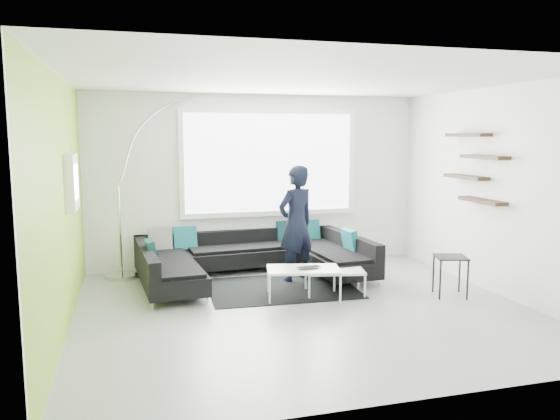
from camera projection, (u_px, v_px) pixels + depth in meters
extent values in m
plane|color=#94949A|center=(304.00, 309.00, 6.79)|extent=(5.50, 5.50, 0.00)
cube|color=white|center=(257.00, 181.00, 8.99)|extent=(5.50, 0.04, 2.80)
cube|color=white|center=(404.00, 232.00, 4.21)|extent=(5.50, 0.04, 2.80)
cube|color=white|center=(61.00, 205.00, 5.87)|extent=(0.04, 5.00, 2.80)
cube|color=white|center=(499.00, 191.00, 7.33)|extent=(0.04, 5.00, 2.80)
cube|color=silver|center=(305.00, 79.00, 6.41)|extent=(5.50, 5.00, 0.04)
cube|color=#7FB72D|center=(62.00, 205.00, 5.88)|extent=(0.01, 5.00, 2.80)
cube|color=white|center=(270.00, 163.00, 8.96)|extent=(2.96, 0.06, 1.68)
cube|color=white|center=(73.00, 182.00, 6.44)|extent=(0.12, 0.66, 0.66)
cube|color=black|center=(475.00, 167.00, 7.64)|extent=(0.20, 1.24, 0.95)
cube|color=black|center=(254.00, 268.00, 8.14)|extent=(3.43, 2.28, 0.35)
cube|color=black|center=(253.00, 249.00, 8.10)|extent=(3.43, 2.28, 0.26)
cube|color=#0C4C51|center=(253.00, 245.00, 8.10)|extent=(2.94, 0.40, 0.36)
cube|color=black|center=(282.00, 288.00, 7.69)|extent=(2.10, 1.57, 0.01)
cube|color=white|center=(319.00, 281.00, 7.32)|extent=(1.35, 0.96, 0.40)
cube|color=black|center=(450.00, 276.00, 7.31)|extent=(0.49, 0.49, 0.54)
imported|color=black|center=(296.00, 224.00, 8.02)|extent=(0.92, 0.87, 1.71)
imported|color=black|center=(310.00, 268.00, 7.14)|extent=(0.37, 0.29, 0.03)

